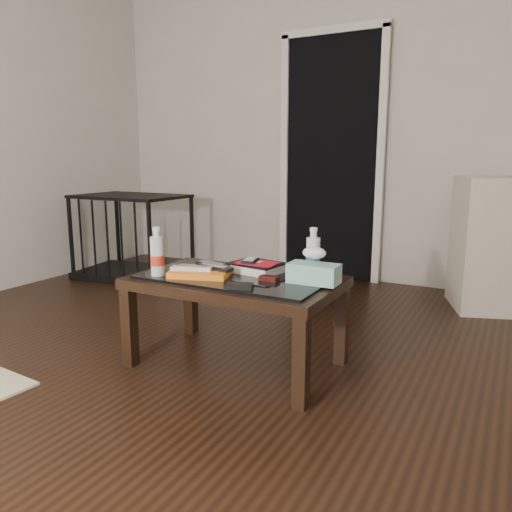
{
  "coord_description": "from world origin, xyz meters",
  "views": [
    {
      "loc": [
        1.04,
        -1.58,
        1.03
      ],
      "look_at": [
        -0.09,
        0.54,
        0.55
      ],
      "focal_mm": 35.0,
      "sensor_mm": 36.0,
      "label": 1
    }
  ],
  "objects": [
    {
      "name": "water_bottle_left",
      "position": [
        -0.5,
        0.28,
        0.58
      ],
      "size": [
        0.07,
        0.07,
        0.24
      ],
      "primitive_type": "cylinder",
      "rotation": [
        0.0,
        0.0,
        -0.07
      ],
      "color": "silver",
      "rests_on": "coffee_table"
    },
    {
      "name": "remote_black_back",
      "position": [
        -0.29,
        0.46,
        0.5
      ],
      "size": [
        0.21,
        0.1,
        0.02
      ],
      "primitive_type": "cube",
      "rotation": [
        0.0,
        0.0,
        -0.26
      ],
      "color": "black",
      "rests_on": "magazines"
    },
    {
      "name": "wallet",
      "position": [
        -0.03,
        0.26,
        0.47
      ],
      "size": [
        0.14,
        0.11,
        0.02
      ],
      "primitive_type": "cube",
      "rotation": [
        0.0,
        0.0,
        0.38
      ],
      "color": "black",
      "rests_on": "coffee_table"
    },
    {
      "name": "magazines",
      "position": [
        -0.31,
        0.38,
        0.48
      ],
      "size": [
        0.33,
        0.29,
        0.03
      ],
      "primitive_type": "cube",
      "rotation": [
        0.0,
        0.0,
        0.31
      ],
      "color": "orange",
      "rests_on": "coffee_table"
    },
    {
      "name": "textbook",
      "position": [
        -0.11,
        0.58,
        0.48
      ],
      "size": [
        0.28,
        0.24,
        0.05
      ],
      "primitive_type": "cube",
      "rotation": [
        0.0,
        0.0,
        -0.16
      ],
      "color": "black",
      "rests_on": "coffee_table"
    },
    {
      "name": "flip_phone",
      "position": [
        0.03,
        0.44,
        0.47
      ],
      "size": [
        0.09,
        0.05,
        0.02
      ],
      "primitive_type": "cube",
      "rotation": [
        0.0,
        0.0,
        -0.04
      ],
      "color": "black",
      "rests_on": "coffee_table"
    },
    {
      "name": "coffee_table",
      "position": [
        -0.16,
        0.46,
        0.4
      ],
      "size": [
        1.0,
        0.6,
        0.46
      ],
      "color": "black",
      "rests_on": "ground"
    },
    {
      "name": "tissue_box",
      "position": [
        0.23,
        0.5,
        0.51
      ],
      "size": [
        0.23,
        0.12,
        0.09
      ],
      "primitive_type": "cube",
      "rotation": [
        0.0,
        0.0,
        0.02
      ],
      "color": "teal",
      "rests_on": "coffee_table"
    },
    {
      "name": "doorway",
      "position": [
        -0.4,
        2.47,
        1.02
      ],
      "size": [
        0.9,
        0.08,
        2.07
      ],
      "color": "black",
      "rests_on": "ground"
    },
    {
      "name": "remote_black_front",
      "position": [
        -0.25,
        0.42,
        0.5
      ],
      "size": [
        0.21,
        0.09,
        0.02
      ],
      "primitive_type": "cube",
      "rotation": [
        0.0,
        0.0,
        -0.21
      ],
      "color": "black",
      "rests_on": "magazines"
    },
    {
      "name": "ipod",
      "position": [
        -0.13,
        0.56,
        0.52
      ],
      "size": [
        0.08,
        0.11,
        0.02
      ],
      "primitive_type": "cube",
      "rotation": [
        0.0,
        0.0,
        0.2
      ],
      "color": "black",
      "rests_on": "dvd_mailers"
    },
    {
      "name": "pet_crate",
      "position": [
        -1.9,
        1.66,
        0.23
      ],
      "size": [
        0.97,
        0.72,
        0.71
      ],
      "rotation": [
        0.0,
        0.0,
        0.14
      ],
      "color": "black",
      "rests_on": "ground"
    },
    {
      "name": "remote_silver",
      "position": [
        -0.34,
        0.34,
        0.5
      ],
      "size": [
        0.21,
        0.11,
        0.02
      ],
      "primitive_type": "cube",
      "rotation": [
        0.0,
        0.0,
        0.31
      ],
      "color": "silver",
      "rests_on": "magazines"
    },
    {
      "name": "ground",
      "position": [
        0.0,
        0.0,
        0.0
      ],
      "size": [
        5.0,
        5.0,
        0.0
      ],
      "primitive_type": "plane",
      "color": "black",
      "rests_on": "ground"
    },
    {
      "name": "water_bottle_right",
      "position": [
        0.18,
        0.61,
        0.58
      ],
      "size": [
        0.08,
        0.08,
        0.24
      ],
      "primitive_type": "cylinder",
      "rotation": [
        0.0,
        0.0,
        -0.16
      ],
      "color": "silver",
      "rests_on": "coffee_table"
    },
    {
      "name": "dvd_mailers",
      "position": [
        -0.11,
        0.58,
        0.51
      ],
      "size": [
        0.21,
        0.17,
        0.01
      ],
      "primitive_type": "cube",
      "rotation": [
        0.0,
        0.0,
        -0.17
      ],
      "color": "#B70C1D",
      "rests_on": "textbook"
    }
  ]
}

